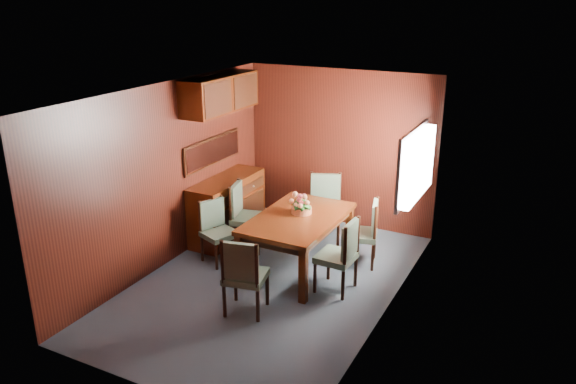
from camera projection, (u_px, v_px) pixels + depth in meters
The scene contains 11 objects.
ground at pixel (269, 283), 7.06m from camera, with size 4.50×4.50×0.00m, color #37424B.
room_shell at pixel (274, 150), 6.83m from camera, with size 3.06×4.52×2.41m.
sideboard at pixel (228, 207), 8.28m from camera, with size 0.48×1.40×0.90m, color #391507.
dining_table at pixel (298, 224), 7.20m from camera, with size 1.00×1.60×0.75m.
chair_left_near at pixel (216, 227), 7.51m from camera, with size 0.51×0.52×0.86m.
chair_left_far at pixel (244, 212), 7.86m from camera, with size 0.54×0.55×0.97m.
chair_right_near at pixel (342, 252), 6.70m from camera, with size 0.44×0.46×0.94m.
chair_right_far at pixel (366, 229), 7.39m from camera, with size 0.51×0.52×0.90m.
chair_head at pixel (243, 272), 6.20m from camera, with size 0.53×0.52×0.95m.
chair_foot at pixel (325, 204), 8.14m from camera, with size 0.60×0.59×0.99m.
flower_centerpiece at pixel (302, 203), 7.23m from camera, with size 0.29×0.29×0.29m.
Camera 1 is at (3.04, -5.47, 3.46)m, focal length 35.00 mm.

